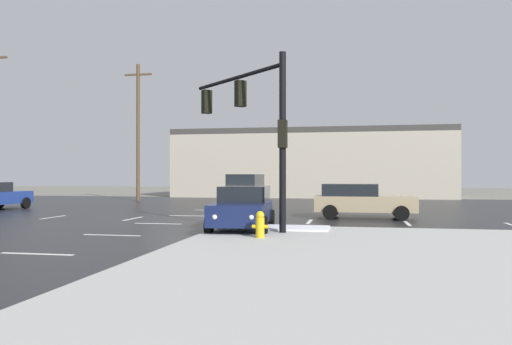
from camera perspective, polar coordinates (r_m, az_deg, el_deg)
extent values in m
plane|color=slate|center=(22.82, -9.18, -5.32)|extent=(120.00, 120.00, 0.00)
cube|color=#232326|center=(22.82, -9.18, -5.30)|extent=(44.00, 44.00, 0.02)
cube|color=white|center=(17.68, 1.75, -6.25)|extent=(4.00, 1.60, 0.06)
cube|color=silver|center=(13.91, -23.57, -8.46)|extent=(2.00, 0.15, 0.01)
cube|color=silver|center=(17.33, -16.02, -6.84)|extent=(2.00, 0.15, 0.01)
cube|color=silver|center=(20.96, -11.06, -5.71)|extent=(2.00, 0.15, 0.01)
cube|color=silver|center=(24.70, -7.58, -4.88)|extent=(2.00, 0.15, 0.01)
cube|color=silver|center=(28.52, -5.04, -4.27)|extent=(2.00, 0.15, 0.01)
cube|color=silver|center=(32.37, -3.10, -3.79)|extent=(2.00, 0.15, 0.01)
cube|color=silver|center=(36.26, -1.58, -3.42)|extent=(2.00, 0.15, 0.01)
cube|color=silver|center=(40.17, -0.35, -3.11)|extent=(2.00, 0.15, 0.01)
cube|color=silver|center=(25.50, -22.00, -4.72)|extent=(0.15, 2.00, 0.01)
cube|color=silver|center=(23.58, -13.77, -5.10)|extent=(0.15, 2.00, 0.01)
cube|color=silver|center=(22.22, -4.30, -5.40)|extent=(0.15, 2.00, 0.01)
cube|color=silver|center=(21.53, 6.08, -5.57)|extent=(0.15, 2.00, 0.01)
cube|color=silver|center=(21.57, 16.78, -5.55)|extent=(0.15, 2.00, 0.01)
cube|color=silver|center=(17.99, -3.01, -6.61)|extent=(0.45, 7.00, 0.01)
cylinder|color=black|center=(16.36, 3.04, 3.46)|extent=(0.22, 0.22, 5.87)
cylinder|color=black|center=(18.95, -2.24, 10.68)|extent=(4.09, 3.99, 0.14)
cube|color=black|center=(18.61, -1.78, 8.92)|extent=(0.45, 0.45, 0.95)
sphere|color=#19D833|center=(18.79, -2.05, 9.72)|extent=(0.20, 0.20, 0.20)
cube|color=black|center=(20.73, -5.60, 7.97)|extent=(0.45, 0.45, 0.95)
sphere|color=#19D833|center=(20.91, -5.82, 8.69)|extent=(0.20, 0.20, 0.20)
cube|color=black|center=(16.38, 3.04, 4.39)|extent=(0.28, 0.36, 0.90)
cylinder|color=gold|center=(15.03, 0.47, -6.27)|extent=(0.26, 0.26, 0.60)
sphere|color=gold|center=(15.00, 0.47, -4.86)|extent=(0.25, 0.25, 0.25)
cylinder|color=gold|center=(15.06, -0.21, -6.14)|extent=(0.12, 0.11, 0.11)
cylinder|color=gold|center=(15.00, 1.15, -6.16)|extent=(0.12, 0.11, 0.11)
cube|color=#BCB29E|center=(46.49, 6.31, 0.69)|extent=(24.44, 8.00, 5.58)
cube|color=#3F3D3A|center=(46.64, 6.30, 4.43)|extent=(24.44, 8.00, 0.50)
cylinder|color=black|center=(32.71, -24.66, -3.16)|extent=(0.24, 0.67, 0.66)
sphere|color=white|center=(34.13, -25.94, -2.45)|extent=(0.18, 0.18, 0.18)
sphere|color=white|center=(33.42, -24.40, -2.50)|extent=(0.18, 0.18, 0.18)
cube|color=white|center=(31.81, -1.16, -2.41)|extent=(1.95, 4.80, 0.95)
cube|color=black|center=(31.79, -1.16, -0.88)|extent=(1.80, 3.36, 0.75)
cylinder|color=black|center=(33.64, -2.21, -3.10)|extent=(0.22, 0.66, 0.66)
cylinder|color=black|center=(33.25, 1.07, -3.14)|extent=(0.22, 0.66, 0.66)
cylinder|color=black|center=(30.47, -3.60, -3.40)|extent=(0.22, 0.66, 0.66)
cylinder|color=black|center=(30.04, 0.01, -3.44)|extent=(0.22, 0.66, 0.66)
sphere|color=white|center=(34.24, -1.36, -2.26)|extent=(0.18, 0.18, 0.18)
sphere|color=white|center=(34.00, 0.69, -2.27)|extent=(0.18, 0.18, 0.18)
cube|color=tan|center=(23.47, 12.28, -3.47)|extent=(4.54, 1.90, 0.70)
cube|color=black|center=(23.46, 10.63, -1.94)|extent=(2.51, 1.71, 0.55)
cylinder|color=black|center=(24.45, 15.87, -4.16)|extent=(0.66, 0.23, 0.66)
cylinder|color=black|center=(22.65, 16.17, -4.46)|extent=(0.66, 0.23, 0.66)
cylinder|color=black|center=(24.44, 8.68, -4.16)|extent=(0.66, 0.23, 0.66)
cylinder|color=black|center=(22.65, 8.40, -4.47)|extent=(0.66, 0.23, 0.66)
sphere|color=white|center=(24.16, 17.51, -3.37)|extent=(0.18, 0.18, 0.18)
sphere|color=white|center=(23.01, 17.78, -3.52)|extent=(0.18, 0.18, 0.18)
cube|color=#141E47|center=(17.83, -1.53, -4.49)|extent=(2.16, 4.63, 0.70)
cube|color=black|center=(18.46, -1.25, -2.40)|extent=(1.85, 2.60, 0.55)
cylinder|color=black|center=(16.25, 0.91, -6.14)|extent=(0.27, 0.68, 0.66)
cylinder|color=black|center=(16.51, -5.36, -6.04)|extent=(0.27, 0.68, 0.66)
cylinder|color=black|center=(19.28, 1.74, -5.21)|extent=(0.27, 0.68, 0.66)
cylinder|color=black|center=(19.50, -3.57, -5.15)|extent=(0.27, 0.68, 0.66)
sphere|color=white|center=(15.58, -0.50, -5.09)|extent=(0.18, 0.18, 0.18)
sphere|color=white|center=(15.76, -4.69, -5.04)|extent=(0.18, 0.18, 0.18)
cylinder|color=brown|center=(40.09, -13.22, 4.44)|extent=(0.28, 0.28, 10.60)
cube|color=brown|center=(40.70, -13.22, 10.76)|extent=(2.20, 0.14, 0.14)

